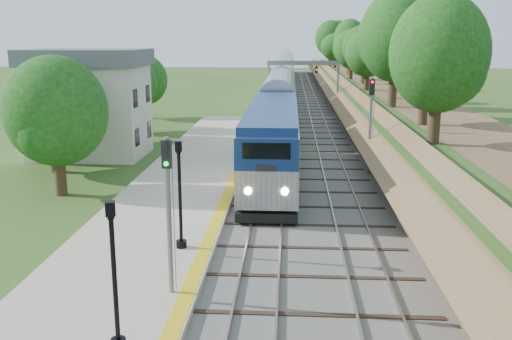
# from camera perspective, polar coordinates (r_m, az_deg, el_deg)

# --- Properties ---
(trackbed) EXTENTS (9.50, 170.00, 0.28)m
(trackbed) POSITION_cam_1_polar(r_m,az_deg,el_deg) (72.45, 4.20, 6.15)
(trackbed) COLOR #4C4944
(trackbed) RESTS_ON ground
(platform) EXTENTS (6.40, 68.00, 0.38)m
(platform) POSITION_cam_1_polar(r_m,az_deg,el_deg) (29.89, -8.81, -3.88)
(platform) COLOR #A89D87
(platform) RESTS_ON ground
(yellow_stripe) EXTENTS (0.55, 68.00, 0.01)m
(yellow_stripe) POSITION_cam_1_polar(r_m,az_deg,el_deg) (29.37, -3.38, -3.65)
(yellow_stripe) COLOR gold
(yellow_stripe) RESTS_ON platform
(embankment) EXTENTS (10.64, 170.00, 11.70)m
(embankment) POSITION_cam_1_polar(r_m,az_deg,el_deg) (72.84, 10.87, 7.48)
(embankment) COLOR brown
(embankment) RESTS_ON ground
(station_building) EXTENTS (8.60, 6.60, 8.00)m
(station_building) POSITION_cam_1_polar(r_m,az_deg,el_deg) (44.79, -16.32, 6.51)
(station_building) COLOR silver
(station_building) RESTS_ON ground
(signal_gantry) EXTENTS (8.40, 0.38, 6.20)m
(signal_gantry) POSITION_cam_1_polar(r_m,az_deg,el_deg) (67.04, 4.73, 9.65)
(signal_gantry) COLOR slate
(signal_gantry) RESTS_ON ground
(trees_behind_platform) EXTENTS (7.82, 53.32, 7.21)m
(trees_behind_platform) POSITION_cam_1_polar(r_m,az_deg,el_deg) (35.07, -17.06, 5.48)
(trees_behind_platform) COLOR #332316
(trees_behind_platform) RESTS_ON ground
(train) EXTENTS (3.06, 122.48, 4.49)m
(train) POSITION_cam_1_polar(r_m,az_deg,el_deg) (86.07, 2.78, 8.77)
(train) COLOR black
(train) RESTS_ON trackbed
(lamppost_mid) EXTENTS (0.42, 0.42, 4.27)m
(lamppost_mid) POSITION_cam_1_polar(r_m,az_deg,el_deg) (16.30, -13.93, -11.08)
(lamppost_mid) COLOR black
(lamppost_mid) RESTS_ON platform
(lamppost_far) EXTENTS (0.44, 0.44, 4.47)m
(lamppost_far) POSITION_cam_1_polar(r_m,az_deg,el_deg) (23.37, -7.60, -3.09)
(lamppost_far) COLOR black
(lamppost_far) RESTS_ON platform
(signal_platform) EXTENTS (0.31, 0.25, 5.37)m
(signal_platform) POSITION_cam_1_polar(r_m,az_deg,el_deg) (18.96, -8.77, -2.90)
(signal_platform) COLOR slate
(signal_platform) RESTS_ON platform
(signal_farside) EXTENTS (0.34, 0.27, 6.27)m
(signal_farside) POSITION_cam_1_polar(r_m,az_deg,el_deg) (37.31, 11.39, 5.33)
(signal_farside) COLOR slate
(signal_farside) RESTS_ON ground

